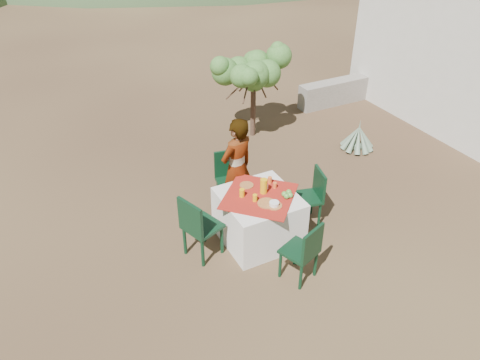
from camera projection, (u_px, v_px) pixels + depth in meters
name	position (u px, v px, depth m)	size (l,w,h in m)	color
ground	(298.00, 224.00, 7.16)	(160.00, 160.00, 0.00)	#362118
table	(259.00, 218.00, 6.69)	(1.30, 1.30, 0.76)	white
chair_far	(230.00, 177.00, 7.33)	(0.50, 0.50, 0.93)	black
chair_near	(304.00, 250.00, 5.94)	(0.53, 0.53, 0.89)	black
chair_left	(198.00, 226.00, 6.28)	(0.58, 0.58, 0.98)	black
chair_right	(312.00, 194.00, 6.97)	(0.50, 0.50, 0.89)	black
person	(237.00, 168.00, 6.97)	(0.60, 0.39, 1.63)	#8C6651
shrub_tree	(255.00, 75.00, 8.96)	(1.36, 1.33, 1.60)	#4A3025
agave	(358.00, 138.00, 8.99)	(0.64, 0.65, 0.69)	slate
guesthouse	(480.00, 44.00, 9.81)	(3.20, 4.20, 3.00)	beige
stone_wall	(349.00, 89.00, 10.91)	(2.60, 0.35, 0.55)	gray
plate_far	(247.00, 185.00, 6.68)	(0.20, 0.20, 0.01)	brown
plate_near	(267.00, 203.00, 6.32)	(0.26, 0.26, 0.01)	brown
glass_far	(242.00, 193.00, 6.43)	(0.07, 0.07, 0.12)	#E9A70E
glass_near	(255.00, 198.00, 6.35)	(0.06, 0.06, 0.10)	#E9A70E
juice_pitcher	(264.00, 186.00, 6.48)	(0.10, 0.10, 0.22)	#E9A70E
bowl_plate	(274.00, 205.00, 6.28)	(0.22, 0.22, 0.01)	brown
white_bowl	(274.00, 204.00, 6.26)	(0.13, 0.13, 0.05)	white
jar_left	(275.00, 185.00, 6.62)	(0.05, 0.05, 0.09)	orange
jar_right	(270.00, 180.00, 6.72)	(0.06, 0.06, 0.10)	orange
napkin_holder	(266.00, 187.00, 6.58)	(0.06, 0.04, 0.08)	white
fruit_cluster	(287.00, 194.00, 6.43)	(0.16, 0.15, 0.08)	#549736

